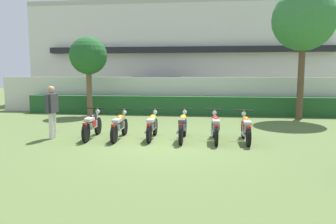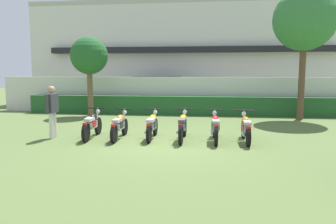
{
  "view_description": "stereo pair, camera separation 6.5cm",
  "coord_description": "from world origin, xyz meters",
  "px_view_note": "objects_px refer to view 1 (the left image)",
  "views": [
    {
      "loc": [
        1.24,
        -9.5,
        2.18
      ],
      "look_at": [
        0.0,
        0.92,
        0.86
      ],
      "focal_mm": 34.59,
      "sensor_mm": 36.0,
      "label": 1
    },
    {
      "loc": [
        1.3,
        -9.49,
        2.18
      ],
      "look_at": [
        0.0,
        0.92,
        0.86
      ],
      "focal_mm": 34.59,
      "sensor_mm": 36.0,
      "label": 2
    }
  ],
  "objects_px": {
    "tree_far_side": "(304,20)",
    "motorcycle_in_row_4": "(215,127)",
    "parked_car": "(159,93)",
    "motorcycle_in_row_2": "(152,125)",
    "motorcycle_in_row_1": "(119,126)",
    "inspector_person": "(52,107)",
    "motorcycle_in_row_0": "(92,125)",
    "motorcycle_in_row_3": "(183,126)",
    "tree_near_inspector": "(88,57)",
    "motorcycle_in_row_5": "(246,128)"
  },
  "relations": [
    {
      "from": "tree_far_side",
      "to": "motorcycle_in_row_4",
      "type": "height_order",
      "value": "tree_far_side"
    },
    {
      "from": "parked_car",
      "to": "motorcycle_in_row_2",
      "type": "relative_size",
      "value": 2.48
    },
    {
      "from": "motorcycle_in_row_1",
      "to": "inspector_person",
      "type": "xyz_separation_m",
      "value": [
        -2.19,
        -0.18,
        0.58
      ]
    },
    {
      "from": "motorcycle_in_row_0",
      "to": "motorcycle_in_row_3",
      "type": "distance_m",
      "value": 2.98
    },
    {
      "from": "tree_near_inspector",
      "to": "motorcycle_in_row_1",
      "type": "xyz_separation_m",
      "value": [
        2.96,
        -5.31,
        -2.46
      ]
    },
    {
      "from": "motorcycle_in_row_2",
      "to": "tree_far_side",
      "type": "bearing_deg",
      "value": -49.64
    },
    {
      "from": "parked_car",
      "to": "tree_far_side",
      "type": "relative_size",
      "value": 0.77
    },
    {
      "from": "inspector_person",
      "to": "motorcycle_in_row_3",
      "type": "bearing_deg",
      "value": 3.04
    },
    {
      "from": "motorcycle_in_row_0",
      "to": "motorcycle_in_row_5",
      "type": "distance_m",
      "value": 4.94
    },
    {
      "from": "motorcycle_in_row_5",
      "to": "motorcycle_in_row_2",
      "type": "bearing_deg",
      "value": 87.11
    },
    {
      "from": "parked_car",
      "to": "motorcycle_in_row_3",
      "type": "distance_m",
      "value": 8.9
    },
    {
      "from": "motorcycle_in_row_3",
      "to": "inspector_person",
      "type": "bearing_deg",
      "value": 93.79
    },
    {
      "from": "tree_near_inspector",
      "to": "inspector_person",
      "type": "bearing_deg",
      "value": -82.01
    },
    {
      "from": "motorcycle_in_row_4",
      "to": "motorcycle_in_row_0",
      "type": "bearing_deg",
      "value": 88.34
    },
    {
      "from": "tree_near_inspector",
      "to": "motorcycle_in_row_2",
      "type": "relative_size",
      "value": 2.11
    },
    {
      "from": "tree_near_inspector",
      "to": "motorcycle_in_row_4",
      "type": "height_order",
      "value": "tree_near_inspector"
    },
    {
      "from": "motorcycle_in_row_3",
      "to": "motorcycle_in_row_2",
      "type": "bearing_deg",
      "value": 85.69
    },
    {
      "from": "motorcycle_in_row_0",
      "to": "motorcycle_in_row_4",
      "type": "relative_size",
      "value": 1.01
    },
    {
      "from": "tree_near_inspector",
      "to": "motorcycle_in_row_4",
      "type": "xyz_separation_m",
      "value": [
        6.03,
        -5.32,
        -2.45
      ]
    },
    {
      "from": "tree_far_side",
      "to": "motorcycle_in_row_3",
      "type": "bearing_deg",
      "value": -133.43
    },
    {
      "from": "tree_far_side",
      "to": "motorcycle_in_row_2",
      "type": "bearing_deg",
      "value": -139.16
    },
    {
      "from": "motorcycle_in_row_3",
      "to": "inspector_person",
      "type": "relative_size",
      "value": 1.15
    },
    {
      "from": "tree_near_inspector",
      "to": "motorcycle_in_row_0",
      "type": "relative_size",
      "value": 2.04
    },
    {
      "from": "motorcycle_in_row_0",
      "to": "inspector_person",
      "type": "bearing_deg",
      "value": 96.0
    },
    {
      "from": "motorcycle_in_row_4",
      "to": "motorcycle_in_row_3",
      "type": "bearing_deg",
      "value": 85.49
    },
    {
      "from": "motorcycle_in_row_1",
      "to": "motorcycle_in_row_3",
      "type": "distance_m",
      "value": 2.06
    },
    {
      "from": "parked_car",
      "to": "motorcycle_in_row_3",
      "type": "xyz_separation_m",
      "value": [
        2.01,
        -8.66,
        -0.48
      ]
    },
    {
      "from": "motorcycle_in_row_1",
      "to": "motorcycle_in_row_2",
      "type": "distance_m",
      "value": 1.06
    },
    {
      "from": "tree_far_side",
      "to": "motorcycle_in_row_2",
      "type": "height_order",
      "value": "tree_far_side"
    },
    {
      "from": "tree_far_side",
      "to": "motorcycle_in_row_1",
      "type": "bearing_deg",
      "value": -142.94
    },
    {
      "from": "tree_far_side",
      "to": "motorcycle_in_row_0",
      "type": "distance_m",
      "value": 10.37
    },
    {
      "from": "motorcycle_in_row_5",
      "to": "motorcycle_in_row_3",
      "type": "bearing_deg",
      "value": 88.41
    },
    {
      "from": "tree_near_inspector",
      "to": "motorcycle_in_row_3",
      "type": "bearing_deg",
      "value": -46.39
    },
    {
      "from": "motorcycle_in_row_2",
      "to": "motorcycle_in_row_4",
      "type": "xyz_separation_m",
      "value": [
        2.02,
        -0.14,
        0.01
      ]
    },
    {
      "from": "tree_near_inspector",
      "to": "tree_far_side",
      "type": "distance_m",
      "value": 10.12
    },
    {
      "from": "tree_far_side",
      "to": "motorcycle_in_row_2",
      "type": "xyz_separation_m",
      "value": [
        -5.99,
        -5.18,
        -4.01
      ]
    },
    {
      "from": "motorcycle_in_row_3",
      "to": "motorcycle_in_row_5",
      "type": "xyz_separation_m",
      "value": [
        1.96,
        -0.04,
        -0.01
      ]
    },
    {
      "from": "motorcycle_in_row_2",
      "to": "inspector_person",
      "type": "height_order",
      "value": "inspector_person"
    },
    {
      "from": "tree_far_side",
      "to": "motorcycle_in_row_4",
      "type": "distance_m",
      "value": 7.75
    },
    {
      "from": "motorcycle_in_row_1",
      "to": "motorcycle_in_row_0",
      "type": "bearing_deg",
      "value": 88.85
    },
    {
      "from": "motorcycle_in_row_5",
      "to": "inspector_person",
      "type": "relative_size",
      "value": 1.08
    },
    {
      "from": "parked_car",
      "to": "motorcycle_in_row_1",
      "type": "xyz_separation_m",
      "value": [
        -0.04,
        -8.71,
        -0.5
      ]
    },
    {
      "from": "motorcycle_in_row_0",
      "to": "motorcycle_in_row_1",
      "type": "bearing_deg",
      "value": -93.21
    },
    {
      "from": "motorcycle_in_row_4",
      "to": "motorcycle_in_row_2",
      "type": "bearing_deg",
      "value": 84.52
    },
    {
      "from": "tree_far_side",
      "to": "inspector_person",
      "type": "xyz_separation_m",
      "value": [
        -9.23,
        -5.49,
        -3.43
      ]
    },
    {
      "from": "motorcycle_in_row_0",
      "to": "motorcycle_in_row_2",
      "type": "height_order",
      "value": "motorcycle_in_row_0"
    },
    {
      "from": "motorcycle_in_row_0",
      "to": "motorcycle_in_row_1",
      "type": "height_order",
      "value": "motorcycle_in_row_0"
    },
    {
      "from": "motorcycle_in_row_0",
      "to": "motorcycle_in_row_3",
      "type": "xyz_separation_m",
      "value": [
        2.98,
        0.04,
        0.01
      ]
    },
    {
      "from": "tree_far_side",
      "to": "inspector_person",
      "type": "height_order",
      "value": "tree_far_side"
    },
    {
      "from": "motorcycle_in_row_5",
      "to": "parked_car",
      "type": "bearing_deg",
      "value": 24.18
    }
  ]
}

